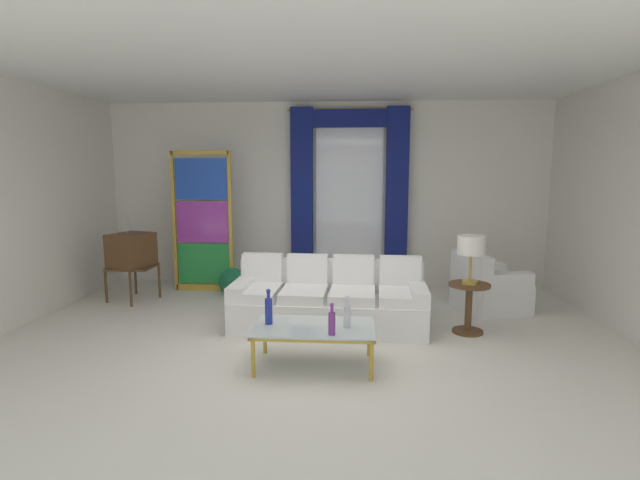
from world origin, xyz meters
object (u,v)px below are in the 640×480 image
object	(u,v)px
bottle_crystal_tall	(269,310)
armchair_white	(487,289)
vintage_tv	(131,252)
round_side_table	(469,304)
coffee_table	(314,330)
table_lamp_brass	(471,247)
couch_white_long	(329,301)
peacock_figurine	(231,283)
bottle_blue_decanter	(332,322)
stained_glass_divider	(202,225)
bottle_amber_squat	(347,315)

from	to	relation	value
bottle_crystal_tall	armchair_white	size ratio (longest dim) A/B	0.35
vintage_tv	round_side_table	bearing A→B (deg)	-13.65
coffee_table	table_lamp_brass	bearing A→B (deg)	32.73
couch_white_long	peacock_figurine	size ratio (longest dim) A/B	3.95
couch_white_long	table_lamp_brass	world-z (taller)	table_lamp_brass
bottle_blue_decanter	peacock_figurine	xyz separation A→B (m)	(-1.66, 2.76, -0.31)
vintage_tv	stained_glass_divider	bearing A→B (deg)	36.27
round_side_table	stained_glass_divider	bearing A→B (deg)	154.78
vintage_tv	stained_glass_divider	distance (m)	1.13
bottle_blue_decanter	bottle_crystal_tall	world-z (taller)	bottle_crystal_tall
coffee_table	stained_glass_divider	distance (m)	3.57
couch_white_long	bottle_blue_decanter	xyz separation A→B (m)	(0.10, -1.51, 0.23)
bottle_blue_decanter	bottle_amber_squat	distance (m)	0.27
coffee_table	vintage_tv	bearing A→B (deg)	142.08
vintage_tv	table_lamp_brass	bearing A→B (deg)	-13.65
bottle_amber_squat	vintage_tv	xyz separation A→B (m)	(-3.19, 2.25, 0.19)
coffee_table	peacock_figurine	distance (m)	2.92
vintage_tv	bottle_crystal_tall	bearing A→B (deg)	-42.35
stained_glass_divider	couch_white_long	bearing A→B (deg)	-37.70
bottle_blue_decanter	couch_white_long	bearing A→B (deg)	93.85
vintage_tv	bottle_blue_decanter	bearing A→B (deg)	-39.09
couch_white_long	peacock_figurine	world-z (taller)	couch_white_long
round_side_table	coffee_table	bearing A→B (deg)	-147.27
stained_glass_divider	round_side_table	xyz separation A→B (m)	(3.73, -1.76, -0.70)
stained_glass_divider	bottle_blue_decanter	bearing A→B (deg)	-55.06
vintage_tv	armchair_white	xyz separation A→B (m)	(5.07, -0.14, -0.44)
bottle_crystal_tall	vintage_tv	xyz separation A→B (m)	(-2.41, 2.20, 0.17)
stained_glass_divider	table_lamp_brass	size ratio (longest dim) A/B	3.86
armchair_white	couch_white_long	bearing A→B (deg)	-158.89
coffee_table	vintage_tv	distance (m)	3.65
bottle_amber_squat	armchair_white	world-z (taller)	armchair_white
bottle_amber_squat	table_lamp_brass	size ratio (longest dim) A/B	0.55
peacock_figurine	table_lamp_brass	xyz separation A→B (m)	(3.21, -1.40, 0.81)
bottle_crystal_tall	couch_white_long	bearing A→B (deg)	66.55
bottle_blue_decanter	bottle_crystal_tall	size ratio (longest dim) A/B	0.86
peacock_figurine	round_side_table	bearing A→B (deg)	-23.53
armchair_white	bottle_blue_decanter	bearing A→B (deg)	-130.92
vintage_tv	peacock_figurine	world-z (taller)	vintage_tv
bottle_blue_decanter	bottle_crystal_tall	xyz separation A→B (m)	(-0.64, 0.28, 0.02)
table_lamp_brass	peacock_figurine	bearing A→B (deg)	156.47
bottle_blue_decanter	stained_glass_divider	xyz separation A→B (m)	(-2.18, 3.12, 0.52)
vintage_tv	round_side_table	size ratio (longest dim) A/B	2.26
couch_white_long	bottle_blue_decanter	size ratio (longest dim) A/B	7.70
couch_white_long	table_lamp_brass	bearing A→B (deg)	-5.27
couch_white_long	stained_glass_divider	world-z (taller)	stained_glass_divider
stained_glass_divider	vintage_tv	bearing A→B (deg)	-143.73
armchair_white	round_side_table	world-z (taller)	armchair_white
bottle_crystal_tall	table_lamp_brass	distance (m)	2.49
couch_white_long	round_side_table	xyz separation A→B (m)	(1.66, -0.15, 0.05)
coffee_table	armchair_white	xyz separation A→B (m)	(2.21, 2.09, -0.09)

